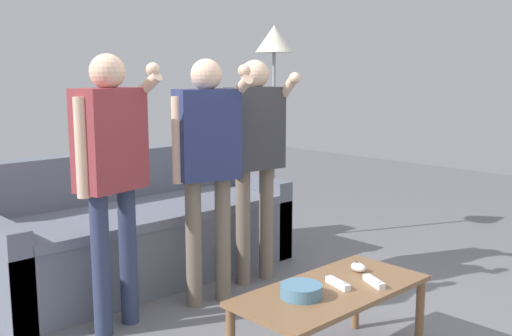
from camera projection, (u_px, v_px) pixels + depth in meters
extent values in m
cube|color=slate|center=(142.00, 246.00, 4.14)|extent=(2.17, 0.86, 0.46)
cube|color=slate|center=(147.00, 212.00, 4.05)|extent=(1.89, 0.74, 0.06)
cube|color=slate|center=(115.00, 179.00, 4.31)|extent=(2.17, 0.18, 0.41)
cube|color=slate|center=(248.00, 212.00, 4.82)|extent=(0.14, 0.86, 0.60)
cube|color=brown|center=(332.00, 290.00, 2.82)|extent=(1.00, 0.47, 0.03)
cylinder|color=brown|center=(420.00, 316.00, 3.02)|extent=(0.04, 0.04, 0.39)
cylinder|color=brown|center=(356.00, 295.00, 3.31)|extent=(0.04, 0.04, 0.39)
cylinder|color=teal|center=(301.00, 291.00, 2.70)|extent=(0.19, 0.19, 0.06)
ellipsoid|color=white|center=(358.00, 267.00, 3.04)|extent=(0.06, 0.09, 0.05)
cylinder|color=#4C4C51|center=(356.00, 262.00, 3.04)|extent=(0.02, 0.02, 0.01)
cylinder|color=#2D2D33|center=(273.00, 238.00, 5.10)|extent=(0.28, 0.28, 0.02)
cylinder|color=gray|center=(274.00, 147.00, 4.97)|extent=(0.03, 0.03, 1.57)
cone|color=silver|center=(274.00, 39.00, 4.83)|extent=(0.31, 0.31, 0.22)
cylinder|color=#2D3856|center=(101.00, 265.00, 3.19)|extent=(0.10, 0.10, 0.80)
cylinder|color=#2D3856|center=(128.00, 256.00, 3.36)|extent=(0.10, 0.10, 0.80)
cube|color=brown|center=(110.00, 139.00, 3.17)|extent=(0.42, 0.28, 0.55)
sphere|color=beige|center=(107.00, 72.00, 3.11)|extent=(0.19, 0.19, 0.19)
cylinder|color=beige|center=(82.00, 148.00, 3.01)|extent=(0.07, 0.07, 0.52)
cylinder|color=brown|center=(135.00, 118.00, 3.30)|extent=(0.07, 0.07, 0.26)
cylinder|color=beige|center=(144.00, 89.00, 3.24)|extent=(0.12, 0.26, 0.20)
sphere|color=beige|center=(153.00, 70.00, 3.18)|extent=(0.08, 0.08, 0.08)
cylinder|color=#756656|center=(194.00, 244.00, 3.61)|extent=(0.10, 0.10, 0.79)
cylinder|color=#756656|center=(223.00, 239.00, 3.70)|extent=(0.10, 0.10, 0.79)
cube|color=navy|center=(207.00, 134.00, 3.55)|extent=(0.41, 0.29, 0.54)
sphere|color=beige|center=(206.00, 75.00, 3.49)|extent=(0.19, 0.19, 0.19)
cylinder|color=beige|center=(178.00, 140.00, 3.46)|extent=(0.07, 0.07, 0.51)
cylinder|color=navy|center=(235.00, 116.00, 3.62)|extent=(0.07, 0.07, 0.26)
cylinder|color=beige|center=(239.00, 90.00, 3.54)|extent=(0.13, 0.26, 0.18)
sphere|color=beige|center=(244.00, 71.00, 3.46)|extent=(0.08, 0.08, 0.08)
cylinder|color=#756656|center=(243.00, 227.00, 3.98)|extent=(0.10, 0.10, 0.79)
cylinder|color=#756656|center=(266.00, 223.00, 4.10)|extent=(0.10, 0.10, 0.79)
cube|color=#38383D|center=(255.00, 128.00, 3.93)|extent=(0.40, 0.24, 0.54)
sphere|color=beige|center=(255.00, 74.00, 3.88)|extent=(0.19, 0.19, 0.19)
cylinder|color=beige|center=(231.00, 134.00, 3.83)|extent=(0.07, 0.07, 0.51)
cylinder|color=#38383D|center=(277.00, 111.00, 4.03)|extent=(0.07, 0.07, 0.26)
cylinder|color=beige|center=(286.00, 91.00, 3.93)|extent=(0.09, 0.23, 0.23)
sphere|color=beige|center=(295.00, 78.00, 3.84)|extent=(0.08, 0.08, 0.08)
cube|color=white|center=(374.00, 282.00, 2.85)|extent=(0.10, 0.16, 0.03)
cylinder|color=silver|center=(371.00, 276.00, 2.88)|extent=(0.01, 0.01, 0.00)
cube|color=silver|center=(379.00, 282.00, 2.81)|extent=(0.02, 0.02, 0.00)
cube|color=white|center=(338.00, 283.00, 2.83)|extent=(0.08, 0.16, 0.03)
cylinder|color=silver|center=(334.00, 278.00, 2.85)|extent=(0.01, 0.01, 0.00)
cube|color=silver|center=(344.00, 283.00, 2.79)|extent=(0.02, 0.02, 0.00)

